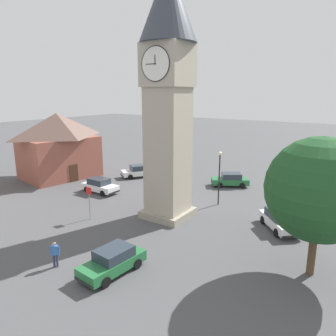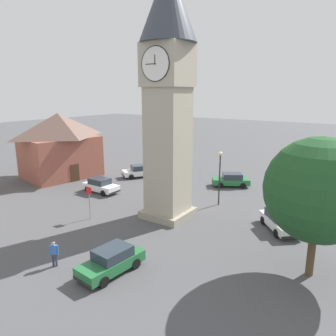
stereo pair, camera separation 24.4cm
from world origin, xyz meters
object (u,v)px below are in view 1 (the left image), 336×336
at_px(car_silver_kerb, 138,171).
at_px(building_shop_left, 58,145).
at_px(car_red_corner, 100,185).
at_px(car_black_far, 230,180).
at_px(pedestrian, 55,252).
at_px(tree, 319,190).
at_px(lamp_post, 219,170).
at_px(car_white_side, 280,220).
at_px(road_sign, 89,198).
at_px(clock_tower, 168,76).
at_px(car_blue_kerb, 113,261).

distance_m(car_silver_kerb, building_shop_left, 10.43).
xyz_separation_m(car_red_corner, car_black_far, (-10.71, -9.93, 0.00)).
height_order(car_black_far, pedestrian, pedestrian).
xyz_separation_m(tree, lamp_post, (9.58, -7.93, -1.76)).
relative_size(car_white_side, pedestrian, 2.50).
height_order(car_silver_kerb, pedestrian, pedestrian).
bearing_deg(road_sign, pedestrian, 121.45).
relative_size(clock_tower, tree, 2.45).
bearing_deg(clock_tower, road_sign, 39.47).
relative_size(car_white_side, tree, 0.52).
xyz_separation_m(car_silver_kerb, road_sign, (-5.28, 13.00, 1.14)).
distance_m(car_black_far, road_sign, 16.83).
xyz_separation_m(car_black_far, road_sign, (6.03, 15.67, 1.14)).
bearing_deg(car_black_far, lamp_post, 102.93).
distance_m(pedestrian, road_sign, 7.62).
height_order(pedestrian, lamp_post, lamp_post).
distance_m(tree, road_sign, 17.44).
xyz_separation_m(car_silver_kerb, tree, (-22.35, 11.62, 4.43)).
distance_m(car_black_far, building_shop_left, 21.44).
relative_size(clock_tower, building_shop_left, 2.02).
bearing_deg(pedestrian, building_shop_left, -38.77).
xyz_separation_m(car_black_far, pedestrian, (2.09, 22.12, 0.25)).
xyz_separation_m(car_white_side, pedestrian, (9.93, 13.20, 0.25)).
distance_m(clock_tower, tree, 13.89).
xyz_separation_m(car_black_far, tree, (-11.04, 14.28, 4.43)).
bearing_deg(building_shop_left, pedestrian, 141.23).
distance_m(car_red_corner, car_black_far, 14.60).
xyz_separation_m(car_blue_kerb, building_shop_left, (20.87, -12.57, 3.34)).
bearing_deg(lamp_post, car_blue_kerb, 89.29).
xyz_separation_m(clock_tower, car_white_side, (-8.76, -2.54, -10.91)).
height_order(car_blue_kerb, car_red_corner, same).
xyz_separation_m(clock_tower, car_blue_kerb, (-2.20, 9.18, -10.91)).
bearing_deg(pedestrian, car_black_far, -95.39).
distance_m(building_shop_left, road_sign, 15.69).
bearing_deg(pedestrian, car_blue_kerb, -156.19).
height_order(clock_tower, car_white_side, clock_tower).
relative_size(car_white_side, road_sign, 1.51).
xyz_separation_m(clock_tower, car_red_corner, (9.79, -1.53, -10.91)).
bearing_deg(car_blue_kerb, tree, -146.96).
bearing_deg(tree, clock_tower, -13.31).
relative_size(clock_tower, car_blue_kerb, 4.69).
bearing_deg(building_shop_left, car_white_side, 178.22).
xyz_separation_m(building_shop_left, lamp_post, (-21.05, -1.71, -0.67)).
bearing_deg(car_silver_kerb, car_red_corner, 94.70).
bearing_deg(car_red_corner, lamp_post, -163.65).
xyz_separation_m(car_silver_kerb, pedestrian, (-9.22, 19.45, 0.25)).
bearing_deg(road_sign, lamp_post, -128.83).
bearing_deg(car_silver_kerb, road_sign, 112.09).
bearing_deg(lamp_post, car_silver_kerb, -16.11).
relative_size(car_black_far, road_sign, 1.57).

